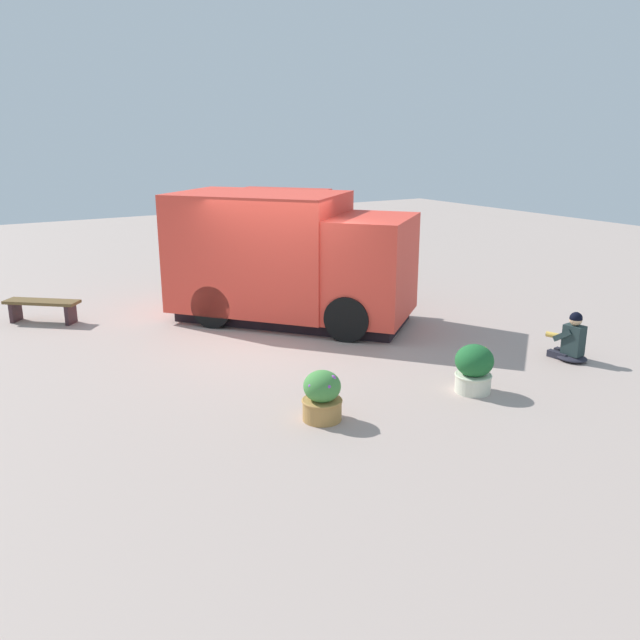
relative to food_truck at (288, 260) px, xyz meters
name	(u,v)px	position (x,y,z in m)	size (l,w,h in m)	color
ground_plane	(278,339)	(0.81, 1.06, -1.23)	(40.00, 40.00, 0.00)	#AA968C
food_truck	(288,260)	(0.00, 0.00, 0.00)	(4.66, 4.99, 2.55)	#EB4132
person_customer	(571,341)	(-2.85, 4.63, -0.90)	(0.49, 0.78, 0.84)	#23232F
planter_flowering_near	(474,368)	(-0.45, 4.83, -0.86)	(0.56, 0.56, 0.72)	beige
planter_flowering_far	(322,396)	(1.96, 4.51, -0.90)	(0.55, 0.55, 0.68)	#AF8043
plaza_bench	(42,306)	(4.33, -2.38, -0.89)	(1.40, 1.27, 0.46)	brown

